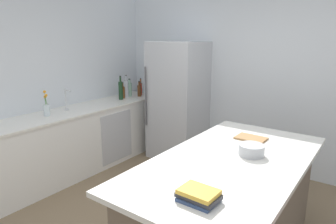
% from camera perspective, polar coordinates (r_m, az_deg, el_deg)
% --- Properties ---
extents(wall_rear, '(6.00, 0.10, 2.60)m').
position_cam_1_polar(wall_rear, '(4.43, 18.39, 5.83)').
color(wall_rear, silver).
rests_on(wall_rear, ground_plane).
extents(wall_left, '(0.10, 6.00, 2.60)m').
position_cam_1_polar(wall_left, '(4.28, -26.65, 4.78)').
color(wall_left, silver).
rests_on(wall_left, ground_plane).
extents(counter_run_left, '(0.66, 2.89, 0.91)m').
position_cam_1_polar(counter_run_left, '(4.53, -15.79, -4.84)').
color(counter_run_left, silver).
rests_on(counter_run_left, ground_plane).
extents(kitchen_island, '(1.09, 2.09, 0.91)m').
position_cam_1_polar(kitchen_island, '(2.74, 11.43, -17.53)').
color(kitchen_island, brown).
rests_on(kitchen_island, ground_plane).
extents(refrigerator, '(0.78, 0.73, 1.82)m').
position_cam_1_polar(refrigerator, '(4.68, 1.91, 2.10)').
color(refrigerator, '#B7BABF').
rests_on(refrigerator, ground_plane).
extents(sink_faucet, '(0.15, 0.05, 0.30)m').
position_cam_1_polar(sink_faucet, '(4.29, -18.86, 2.34)').
color(sink_faucet, silver).
rests_on(sink_faucet, counter_run_left).
extents(flower_vase, '(0.07, 0.07, 0.33)m').
position_cam_1_polar(flower_vase, '(4.09, -22.24, 0.75)').
color(flower_vase, silver).
rests_on(flower_vase, counter_run_left).
extents(vinegar_bottle, '(0.05, 0.05, 0.27)m').
position_cam_1_polar(vinegar_bottle, '(5.32, -5.24, 4.66)').
color(vinegar_bottle, '#994C23').
rests_on(vinegar_bottle, counter_run_left).
extents(hot_sauce_bottle, '(0.06, 0.06, 0.22)m').
position_cam_1_polar(hot_sauce_bottle, '(5.21, -5.30, 4.27)').
color(hot_sauce_bottle, red).
rests_on(hot_sauce_bottle, counter_run_left).
extents(syrup_bottle, '(0.07, 0.07, 0.26)m').
position_cam_1_polar(syrup_bottle, '(5.08, -5.51, 4.17)').
color(syrup_bottle, '#5B3319').
rests_on(syrup_bottle, counter_run_left).
extents(gin_bottle, '(0.08, 0.08, 0.30)m').
position_cam_1_polar(gin_bottle, '(5.11, -7.36, 4.37)').
color(gin_bottle, '#8CB79E').
rests_on(gin_bottle, counter_run_left).
extents(soda_bottle, '(0.07, 0.07, 0.37)m').
position_cam_1_polar(soda_bottle, '(5.03, -7.98, 4.51)').
color(soda_bottle, silver).
rests_on(soda_bottle, counter_run_left).
extents(whiskey_bottle, '(0.07, 0.07, 0.26)m').
position_cam_1_polar(whiskey_bottle, '(4.95, -8.67, 3.82)').
color(whiskey_bottle, brown).
rests_on(whiskey_bottle, counter_run_left).
extents(wine_bottle, '(0.07, 0.07, 0.38)m').
position_cam_1_polar(wine_bottle, '(4.84, -9.04, 4.18)').
color(wine_bottle, '#19381E').
rests_on(wine_bottle, counter_run_left).
extents(cookbook_stack, '(0.26, 0.18, 0.08)m').
position_cam_1_polar(cookbook_stack, '(1.91, 5.87, -15.57)').
color(cookbook_stack, '#334770').
rests_on(cookbook_stack, kitchen_island).
extents(mixing_bowl, '(0.22, 0.22, 0.09)m').
position_cam_1_polar(mixing_bowl, '(2.65, 15.67, -7.01)').
color(mixing_bowl, '#B2B5BA').
rests_on(mixing_bowl, kitchen_island).
extents(cutting_board, '(0.29, 0.20, 0.02)m').
position_cam_1_polar(cutting_board, '(3.06, 15.60, -4.85)').
color(cutting_board, '#9E7042').
rests_on(cutting_board, kitchen_island).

